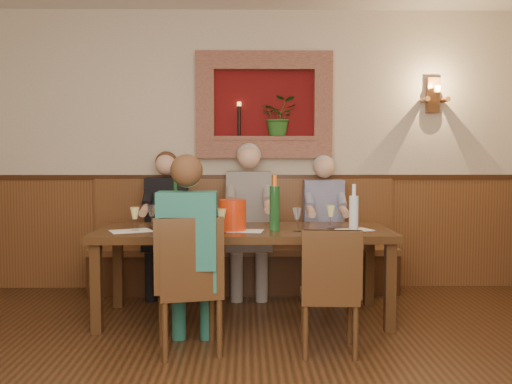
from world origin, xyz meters
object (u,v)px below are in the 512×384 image
at_px(chair_near_left, 190,312).
at_px(chair_near_right, 329,316).
at_px(bench, 244,258).
at_px(water_bottle, 354,214).
at_px(dining_table, 244,238).
at_px(person_bench_mid, 249,232).
at_px(spittoon_bucket, 232,215).
at_px(person_chair_front, 189,271).
at_px(person_bench_left, 166,236).
at_px(person_bench_right, 324,237).
at_px(wine_bottle_green_b, 176,209).
at_px(wine_bottle_green_a, 275,207).

distance_m(chair_near_left, chair_near_right, 0.96).
height_order(bench, water_bottle, water_bottle).
bearing_deg(dining_table, water_bottle, -21.06).
xyz_separation_m(person_bench_mid, spittoon_bucket, (-0.14, -0.93, 0.26)).
bearing_deg(dining_table, person_chair_front, -115.78).
height_order(bench, person_chair_front, person_chair_front).
bearing_deg(chair_near_left, dining_table, 52.91).
distance_m(chair_near_left, person_bench_mid, 1.71).
xyz_separation_m(person_bench_left, person_bench_right, (1.54, 0.00, -0.02)).
bearing_deg(person_bench_right, wine_bottle_green_b, -149.75).
xyz_separation_m(chair_near_left, water_bottle, (1.22, 0.47, 0.63)).
xyz_separation_m(chair_near_left, person_chair_front, (-0.00, 0.01, 0.28)).
xyz_separation_m(dining_table, person_bench_left, (-0.76, 0.84, -0.10)).
bearing_deg(person_chair_front, person_bench_right, 54.42).
xyz_separation_m(spittoon_bucket, wine_bottle_green_a, (0.34, 0.02, 0.06)).
height_order(chair_near_right, water_bottle, water_bottle).
bearing_deg(wine_bottle_green_b, person_chair_front, -77.15).
xyz_separation_m(person_bench_mid, wine_bottle_green_b, (-0.61, -0.78, 0.30)).
xyz_separation_m(person_chair_front, spittoon_bucket, (0.28, 0.68, 0.31)).
distance_m(dining_table, chair_near_left, 0.96).
height_order(chair_near_right, person_bench_mid, person_bench_mid).
height_order(wine_bottle_green_a, water_bottle, wine_bottle_green_a).
bearing_deg(person_bench_left, person_bench_right, 0.05).
height_order(chair_near_left, wine_bottle_green_a, wine_bottle_green_a).
bearing_deg(chair_near_left, spittoon_bucket, 56.18).
xyz_separation_m(chair_near_left, wine_bottle_green_b, (-0.19, 0.84, 0.63)).
bearing_deg(chair_near_right, person_chair_front, -178.70).
bearing_deg(wine_bottle_green_b, water_bottle, -15.02).
relative_size(chair_near_left, water_bottle, 2.47).
bearing_deg(wine_bottle_green_b, person_bench_right, 30.25).
bearing_deg(water_bottle, spittoon_bucket, 166.38).
xyz_separation_m(dining_table, wine_bottle_green_b, (-0.57, 0.05, 0.24)).
relative_size(chair_near_left, chair_near_right, 1.09).
bearing_deg(bench, spittoon_bucket, -95.11).
distance_m(person_bench_right, wine_bottle_green_b, 1.60).
bearing_deg(wine_bottle_green_b, person_bench_left, 103.94).
bearing_deg(wine_bottle_green_a, person_bench_left, 137.73).
distance_m(chair_near_right, person_chair_front, 1.01).
xyz_separation_m(person_bench_right, wine_bottle_green_a, (-0.53, -0.92, 0.38)).
distance_m(bench, person_chair_front, 1.78).
bearing_deg(person_bench_left, water_bottle, -35.95).
distance_m(spittoon_bucket, wine_bottle_green_b, 0.50).
xyz_separation_m(person_bench_left, person_chair_front, (0.38, -1.62, -0.01)).
relative_size(bench, person_bench_mid, 2.04).
relative_size(dining_table, chair_near_right, 2.75).
height_order(chair_near_right, person_bench_right, person_bench_right).
xyz_separation_m(chair_near_left, spittoon_bucket, (0.28, 0.69, 0.60)).
relative_size(dining_table, person_chair_front, 1.76).
distance_m(wine_bottle_green_a, wine_bottle_green_b, 0.83).
relative_size(wine_bottle_green_a, wine_bottle_green_b, 1.14).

